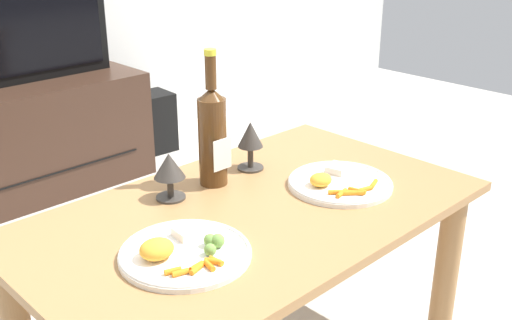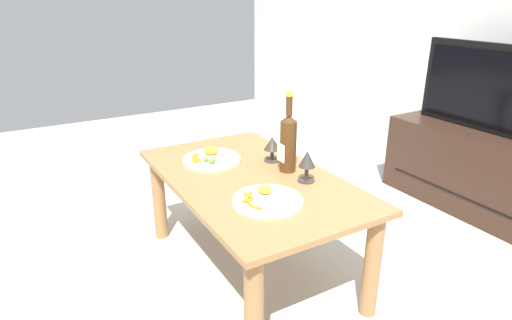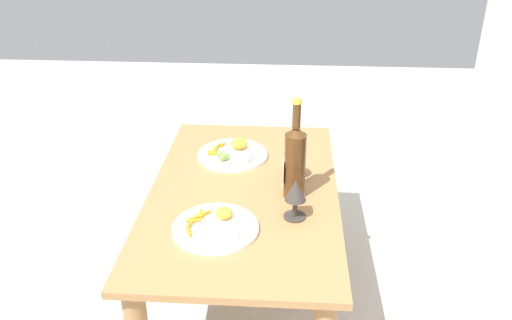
{
  "view_description": "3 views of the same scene",
  "coord_description": "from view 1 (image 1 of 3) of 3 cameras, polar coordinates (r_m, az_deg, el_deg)",
  "views": [
    {
      "loc": [
        -0.96,
        -1.01,
        1.2
      ],
      "look_at": [
        0.05,
        0.04,
        0.61
      ],
      "focal_mm": 43.34,
      "sensor_mm": 36.0,
      "label": 1
    },
    {
      "loc": [
        1.57,
        -0.88,
        1.28
      ],
      "look_at": [
        0.02,
        0.02,
        0.59
      ],
      "focal_mm": 30.06,
      "sensor_mm": 36.0,
      "label": 2
    },
    {
      "loc": [
        1.7,
        0.16,
        1.5
      ],
      "look_at": [
        -0.04,
        0.04,
        0.61
      ],
      "focal_mm": 37.51,
      "sensor_mm": 36.0,
      "label": 3
    }
  ],
  "objects": [
    {
      "name": "tv_screen",
      "position": [
        2.83,
        -21.9,
        11.59
      ],
      "size": [
        0.9,
        0.05,
        0.52
      ],
      "color": "black",
      "rests_on": "tv_stand"
    },
    {
      "name": "dinner_plate_left",
      "position": [
        1.36,
        -6.7,
        -8.39
      ],
      "size": [
        0.29,
        0.29,
        0.05
      ],
      "color": "white",
      "rests_on": "dining_table"
    },
    {
      "name": "dinner_plate_right",
      "position": [
        1.69,
        7.67,
        -2.06
      ],
      "size": [
        0.28,
        0.28,
        0.05
      ],
      "color": "white",
      "rests_on": "dining_table"
    },
    {
      "name": "tv_stand",
      "position": [
        2.96,
        -20.52,
        1.88
      ],
      "size": [
        1.06,
        0.47,
        0.5
      ],
      "color": "#382319",
      "rests_on": "ground_plane"
    },
    {
      "name": "floor_speaker",
      "position": [
        3.33,
        -9.39,
        3.5
      ],
      "size": [
        0.19,
        0.19,
        0.31
      ],
      "primitive_type": "cube",
      "rotation": [
        0.0,
        0.0,
        -0.06
      ],
      "color": "black",
      "rests_on": "ground_plane"
    },
    {
      "name": "goblet_left",
      "position": [
        1.6,
        -8.01,
        -0.79
      ],
      "size": [
        0.08,
        0.08,
        0.13
      ],
      "color": "#38332D",
      "rests_on": "dining_table"
    },
    {
      "name": "wine_bottle",
      "position": [
        1.65,
        -4.04,
        2.51
      ],
      "size": [
        0.08,
        0.08,
        0.37
      ],
      "color": "#4C2D14",
      "rests_on": "dining_table"
    },
    {
      "name": "goblet_right",
      "position": [
        1.76,
        -0.52,
        2.06
      ],
      "size": [
        0.08,
        0.08,
        0.14
      ],
      "color": "#38332D",
      "rests_on": "dining_table"
    },
    {
      "name": "dining_table",
      "position": [
        1.61,
        -0.38,
        -7.4
      ],
      "size": [
        1.18,
        0.69,
        0.5
      ],
      "color": "#9E7042",
      "rests_on": "ground_plane"
    }
  ]
}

